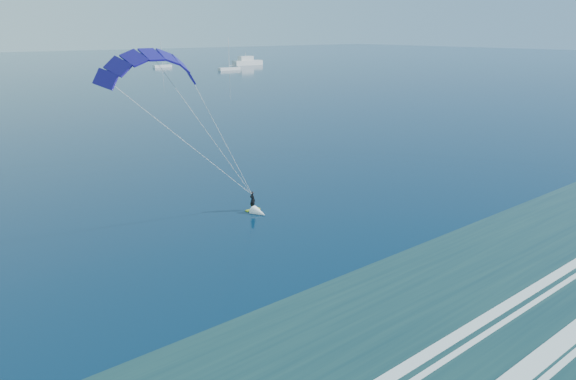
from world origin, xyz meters
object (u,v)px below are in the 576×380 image
(motor_yacht, at_px, (247,62))
(kitesurfer_rig, at_px, (211,138))
(sailboat_4, at_px, (229,69))
(sailboat_3, at_px, (162,66))

(motor_yacht, bearing_deg, kitesurfer_rig, -125.09)
(motor_yacht, height_order, sailboat_4, sailboat_4)
(motor_yacht, xyz_separation_m, sailboat_3, (-39.61, 11.01, -1.00))
(kitesurfer_rig, height_order, sailboat_4, kitesurfer_rig)
(sailboat_3, bearing_deg, sailboat_4, -66.25)
(motor_yacht, xyz_separation_m, sailboat_4, (-24.79, -22.68, -0.99))
(sailboat_3, bearing_deg, motor_yacht, -15.53)
(kitesurfer_rig, distance_m, motor_yacht, 218.92)
(kitesurfer_rig, bearing_deg, motor_yacht, 54.91)
(sailboat_3, relative_size, sailboat_4, 0.86)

